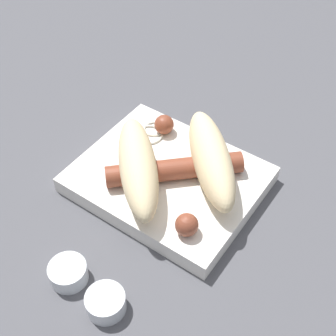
{
  "coord_description": "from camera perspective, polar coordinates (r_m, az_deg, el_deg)",
  "views": [
    {
      "loc": [
        -0.23,
        0.33,
        0.46
      ],
      "look_at": [
        0.0,
        0.0,
        0.03
      ],
      "focal_mm": 50.0,
      "sensor_mm": 36.0,
      "label": 1
    }
  ],
  "objects": [
    {
      "name": "ground_plane",
      "position": [
        0.62,
        -0.0,
        -2.15
      ],
      "size": [
        3.0,
        3.0,
        0.0
      ],
      "primitive_type": "plane",
      "color": "#4C4C51"
    },
    {
      "name": "bread_roll",
      "position": [
        0.57,
        0.83,
        0.68
      ],
      "size": [
        0.21,
        0.22,
        0.06
      ],
      "color": "beige",
      "rests_on": "food_tray"
    },
    {
      "name": "condiment_cup_far",
      "position": [
        0.51,
        -7.59,
        -16.03
      ],
      "size": [
        0.04,
        0.04,
        0.02
      ],
      "color": "silver",
      "rests_on": "ground_plane"
    },
    {
      "name": "sausage",
      "position": [
        0.58,
        0.77,
        -0.2
      ],
      "size": [
        0.15,
        0.15,
        0.03
      ],
      "color": "brown",
      "rests_on": "food_tray"
    },
    {
      "name": "pickled_veggies",
      "position": [
        0.65,
        -3.15,
        3.97
      ],
      "size": [
        0.06,
        0.07,
        0.0
      ],
      "color": "#F99E4C",
      "rests_on": "food_tray"
    },
    {
      "name": "food_tray",
      "position": [
        0.61,
        -0.0,
        -1.41
      ],
      "size": [
        0.23,
        0.18,
        0.02
      ],
      "color": "silver",
      "rests_on": "ground_plane"
    },
    {
      "name": "condiment_cup_near",
      "position": [
        0.54,
        -12.04,
        -12.46
      ],
      "size": [
        0.04,
        0.04,
        0.02
      ],
      "color": "silver",
      "rests_on": "ground_plane"
    }
  ]
}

